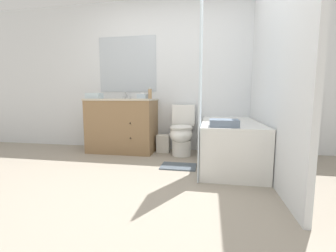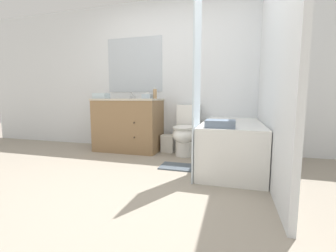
{
  "view_description": "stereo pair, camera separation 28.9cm",
  "coord_description": "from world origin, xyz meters",
  "px_view_note": "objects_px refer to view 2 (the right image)",
  "views": [
    {
      "loc": [
        0.66,
        -2.05,
        0.88
      ],
      "look_at": [
        0.13,
        0.77,
        0.52
      ],
      "focal_mm": 24.0,
      "sensor_mm": 36.0,
      "label": 1
    },
    {
      "loc": [
        0.94,
        -1.99,
        0.88
      ],
      "look_at": [
        0.13,
        0.77,
        0.52
      ],
      "focal_mm": 24.0,
      "sensor_mm": 36.0,
      "label": 2
    }
  ],
  "objects_px": {
    "toilet": "(186,132)",
    "bath_mat": "(178,167)",
    "vanity_cabinet": "(128,124)",
    "tissue_box": "(147,96)",
    "soap_dispenser": "(155,94)",
    "bathtub": "(231,144)",
    "bath_towel_folded": "(220,124)",
    "wastebasket": "(168,143)",
    "hand_towel_folded": "(101,96)",
    "sink_faucet": "(133,97)"
  },
  "relations": [
    {
      "from": "toilet",
      "to": "wastebasket",
      "type": "distance_m",
      "value": 0.42
    },
    {
      "from": "hand_towel_folded",
      "to": "toilet",
      "type": "bearing_deg",
      "value": 4.48
    },
    {
      "from": "vanity_cabinet",
      "to": "hand_towel_folded",
      "type": "relative_size",
      "value": 4.77
    },
    {
      "from": "vanity_cabinet",
      "to": "wastebasket",
      "type": "bearing_deg",
      "value": 6.16
    },
    {
      "from": "vanity_cabinet",
      "to": "bath_mat",
      "type": "bearing_deg",
      "value": -34.17
    },
    {
      "from": "hand_towel_folded",
      "to": "vanity_cabinet",
      "type": "bearing_deg",
      "value": 24.0
    },
    {
      "from": "bath_towel_folded",
      "to": "wastebasket",
      "type": "bearing_deg",
      "value": 129.15
    },
    {
      "from": "vanity_cabinet",
      "to": "bath_mat",
      "type": "height_order",
      "value": "vanity_cabinet"
    },
    {
      "from": "toilet",
      "to": "bathtub",
      "type": "xyz_separation_m",
      "value": [
        0.68,
        -0.39,
        -0.07
      ]
    },
    {
      "from": "vanity_cabinet",
      "to": "bathtub",
      "type": "xyz_separation_m",
      "value": [
        1.68,
        -0.46,
        -0.15
      ]
    },
    {
      "from": "sink_faucet",
      "to": "bath_mat",
      "type": "relative_size",
      "value": 0.32
    },
    {
      "from": "bathtub",
      "to": "tissue_box",
      "type": "relative_size",
      "value": 10.11
    },
    {
      "from": "vanity_cabinet",
      "to": "hand_towel_folded",
      "type": "xyz_separation_m",
      "value": [
        -0.39,
        -0.17,
        0.47
      ]
    },
    {
      "from": "vanity_cabinet",
      "to": "hand_towel_folded",
      "type": "height_order",
      "value": "hand_towel_folded"
    },
    {
      "from": "bathtub",
      "to": "bath_towel_folded",
      "type": "distance_m",
      "value": 0.66
    },
    {
      "from": "sink_faucet",
      "to": "bath_towel_folded",
      "type": "bearing_deg",
      "value": -38.13
    },
    {
      "from": "toilet",
      "to": "wastebasket",
      "type": "xyz_separation_m",
      "value": [
        -0.32,
        0.14,
        -0.22
      ]
    },
    {
      "from": "hand_towel_folded",
      "to": "bath_towel_folded",
      "type": "xyz_separation_m",
      "value": [
        1.96,
        -0.85,
        -0.3
      ]
    },
    {
      "from": "bath_towel_folded",
      "to": "bath_mat",
      "type": "height_order",
      "value": "bath_towel_folded"
    },
    {
      "from": "vanity_cabinet",
      "to": "soap_dispenser",
      "type": "xyz_separation_m",
      "value": [
        0.46,
        0.06,
        0.51
      ]
    },
    {
      "from": "tissue_box",
      "to": "wastebasket",
      "type": "bearing_deg",
      "value": 9.08
    },
    {
      "from": "vanity_cabinet",
      "to": "tissue_box",
      "type": "bearing_deg",
      "value": 3.24
    },
    {
      "from": "bath_towel_folded",
      "to": "bath_mat",
      "type": "bearing_deg",
      "value": 148.86
    },
    {
      "from": "vanity_cabinet",
      "to": "tissue_box",
      "type": "height_order",
      "value": "tissue_box"
    },
    {
      "from": "soap_dispenser",
      "to": "wastebasket",
      "type": "bearing_deg",
      "value": 4.38
    },
    {
      "from": "soap_dispenser",
      "to": "bath_towel_folded",
      "type": "bearing_deg",
      "value": -44.25
    },
    {
      "from": "bath_towel_folded",
      "to": "sink_faucet",
      "type": "bearing_deg",
      "value": 141.87
    },
    {
      "from": "toilet",
      "to": "tissue_box",
      "type": "relative_size",
      "value": 5.28
    },
    {
      "from": "tissue_box",
      "to": "hand_towel_folded",
      "type": "distance_m",
      "value": 0.75
    },
    {
      "from": "hand_towel_folded",
      "to": "bath_towel_folded",
      "type": "distance_m",
      "value": 2.15
    },
    {
      "from": "wastebasket",
      "to": "sink_faucet",
      "type": "bearing_deg",
      "value": 168.81
    },
    {
      "from": "tissue_box",
      "to": "toilet",
      "type": "bearing_deg",
      "value": -7.32
    },
    {
      "from": "vanity_cabinet",
      "to": "bath_towel_folded",
      "type": "distance_m",
      "value": 1.88
    },
    {
      "from": "toilet",
      "to": "wastebasket",
      "type": "bearing_deg",
      "value": 156.78
    },
    {
      "from": "vanity_cabinet",
      "to": "tissue_box",
      "type": "xyz_separation_m",
      "value": [
        0.34,
        0.02,
        0.47
      ]
    },
    {
      "from": "wastebasket",
      "to": "tissue_box",
      "type": "distance_m",
      "value": 0.84
    },
    {
      "from": "toilet",
      "to": "bath_mat",
      "type": "xyz_separation_m",
      "value": [
        0.04,
        -0.64,
        -0.36
      ]
    },
    {
      "from": "hand_towel_folded",
      "to": "bath_towel_folded",
      "type": "relative_size",
      "value": 0.75
    },
    {
      "from": "sink_faucet",
      "to": "bath_towel_folded",
      "type": "relative_size",
      "value": 0.47
    },
    {
      "from": "bath_mat",
      "to": "toilet",
      "type": "bearing_deg",
      "value": 93.41
    },
    {
      "from": "bathtub",
      "to": "bath_mat",
      "type": "bearing_deg",
      "value": -159.17
    },
    {
      "from": "sink_faucet",
      "to": "soap_dispenser",
      "type": "distance_m",
      "value": 0.48
    },
    {
      "from": "sink_faucet",
      "to": "soap_dispenser",
      "type": "height_order",
      "value": "soap_dispenser"
    },
    {
      "from": "hand_towel_folded",
      "to": "wastebasket",
      "type": "bearing_deg",
      "value": 13.05
    },
    {
      "from": "soap_dispenser",
      "to": "hand_towel_folded",
      "type": "relative_size",
      "value": 0.8
    },
    {
      "from": "toilet",
      "to": "hand_towel_folded",
      "type": "bearing_deg",
      "value": -175.52
    },
    {
      "from": "soap_dispenser",
      "to": "bath_towel_folded",
      "type": "distance_m",
      "value": 1.58
    },
    {
      "from": "sink_faucet",
      "to": "bath_mat",
      "type": "xyz_separation_m",
      "value": [
        1.03,
        -0.91,
        -0.9
      ]
    },
    {
      "from": "bath_towel_folded",
      "to": "vanity_cabinet",
      "type": "bearing_deg",
      "value": 146.84
    },
    {
      "from": "toilet",
      "to": "bath_mat",
      "type": "distance_m",
      "value": 0.73
    }
  ]
}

